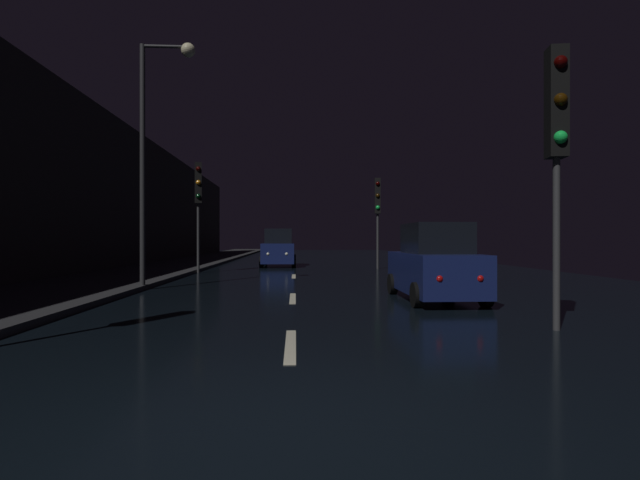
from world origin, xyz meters
TOP-DOWN VIEW (x-y plane):
  - ground at (0.00, 24.50)m, footprint 25.93×84.00m
  - sidewalk_left at (-6.77, 24.50)m, footprint 4.40×84.00m
  - building_facade_left at (-9.37, 21.00)m, footprint 0.80×63.00m
  - lane_centerline at (0.00, 9.18)m, footprint 0.16×15.21m
  - traffic_light_near_right at (4.56, 3.90)m, footprint 0.36×0.48m
  - traffic_light_far_left at (-4.46, 18.19)m, footprint 0.38×0.48m
  - traffic_light_far_right at (4.46, 20.92)m, footprint 0.35×0.48m
  - streetlamp_overhead at (-4.23, 10.87)m, footprint 1.70×0.44m
  - car_approaching_headlights at (-0.91, 23.68)m, footprint 2.01×4.35m
  - car_parked_right_near at (3.67, 8.01)m, footprint 1.82×3.94m

SIDE VIEW (x-z plane):
  - ground at x=0.00m, z-range -0.02..0.00m
  - lane_centerline at x=0.00m, z-range 0.00..0.01m
  - sidewalk_left at x=-6.77m, z-range 0.00..0.15m
  - car_parked_right_near at x=3.67m, z-range -0.08..1.90m
  - car_approaching_headlights at x=-0.91m, z-range -0.09..2.10m
  - traffic_light_far_right at x=4.46m, z-range 1.10..5.95m
  - traffic_light_near_right at x=4.56m, z-range 1.10..5.98m
  - traffic_light_far_left at x=-4.46m, z-range 1.19..6.36m
  - building_facade_left at x=-9.37m, z-range 0.00..7.80m
  - streetlamp_overhead at x=-4.23m, z-range 1.20..8.89m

